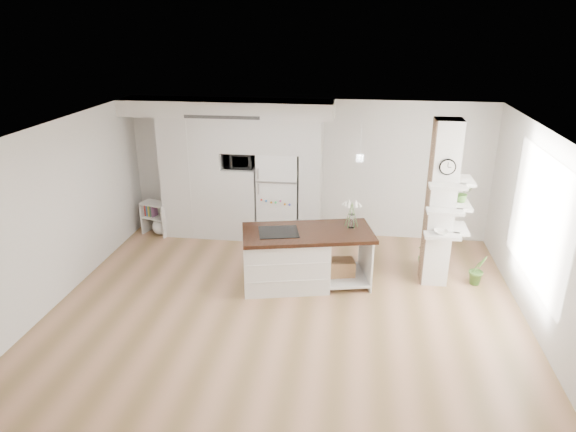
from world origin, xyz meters
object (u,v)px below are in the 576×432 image
refrigerator (279,195)px  kitchen_island (293,257)px  bookshelf (158,220)px  floor_plant_a (478,270)px

refrigerator → kitchen_island: bearing=-74.8°
bookshelf → floor_plant_a: (5.98, -1.32, -0.03)m
kitchen_island → bookshelf: kitchen_island is taller
kitchen_island → bookshelf: size_ratio=3.36×
bookshelf → kitchen_island: bearing=-13.3°
kitchen_island → refrigerator: bearing=91.8°
refrigerator → kitchen_island: 2.03m
refrigerator → floor_plant_a: 3.88m
refrigerator → bookshelf: size_ratio=2.63×
kitchen_island → bookshelf: bearing=136.5°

